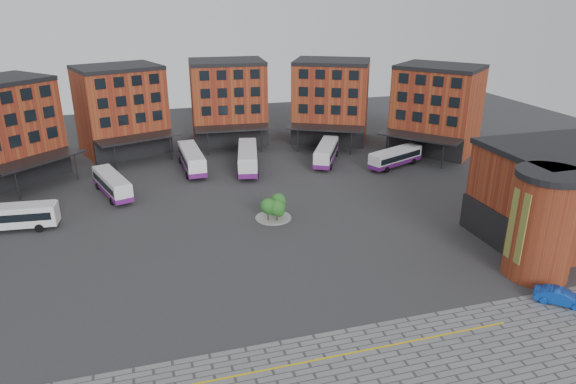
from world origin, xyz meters
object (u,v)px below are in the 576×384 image
object	(u,v)px
tree_island	(275,207)
bus_b	(112,184)
bus_c	(192,159)
bus_f	(395,157)
bus_d	(248,158)
bus_e	(326,152)
bus_a	(8,216)
blue_car	(560,297)

from	to	relation	value
tree_island	bus_b	size ratio (longest dim) A/B	0.41
bus_c	bus_f	bearing A→B (deg)	-15.55
bus_d	bus_e	distance (m)	12.90
bus_d	bus_f	bearing A→B (deg)	-0.78
bus_a	bus_e	bearing A→B (deg)	-67.25
bus_d	bus_f	size ratio (longest dim) A/B	1.23
bus_a	bus_c	world-z (taller)	bus_c
tree_island	bus_e	distance (m)	23.70
bus_c	bus_a	bearing A→B (deg)	-147.27
bus_c	blue_car	bearing A→B (deg)	-61.95
bus_a	bus_b	size ratio (longest dim) A/B	1.01
bus_a	bus_b	distance (m)	13.84
bus_f	bus_a	bearing A→B (deg)	-103.73
tree_island	blue_car	world-z (taller)	tree_island
bus_e	bus_c	bearing A→B (deg)	-157.35
bus_a	bus_e	world-z (taller)	bus_e
bus_b	bus_d	bearing A→B (deg)	-2.46
blue_car	bus_d	bearing A→B (deg)	63.42
bus_e	blue_car	world-z (taller)	bus_e
bus_f	bus_d	bearing A→B (deg)	-125.61
bus_a	bus_e	xyz separation A→B (m)	(43.88, 13.66, -0.10)
bus_b	blue_car	distance (m)	54.38
tree_island	bus_d	bearing A→B (deg)	87.60
bus_e	tree_island	bearing A→B (deg)	-96.76
bus_b	bus_e	size ratio (longest dim) A/B	0.99
bus_c	blue_car	xyz separation A→B (m)	(26.98, -46.07, -1.08)
bus_d	blue_car	xyz separation A→B (m)	(18.64, -43.90, -1.17)
bus_c	bus_e	size ratio (longest dim) A/B	1.09
bus_c	bus_e	distance (m)	21.36
tree_island	bus_f	bearing A→B (deg)	31.37
bus_d	bus_b	bearing A→B (deg)	-152.57
bus_d	blue_car	size ratio (longest dim) A/B	2.95
tree_island	bus_c	world-z (taller)	bus_c
tree_island	bus_f	world-z (taller)	tree_island
bus_e	bus_f	xyz separation A→B (m)	(9.68, -5.07, -0.13)
bus_b	bus_e	bearing A→B (deg)	-8.48
bus_c	bus_d	bearing A→B (deg)	-16.88
bus_b	blue_car	size ratio (longest dim) A/B	2.51
bus_a	bus_d	xyz separation A→B (m)	(30.98, 13.70, 0.10)
bus_e	bus_d	bearing A→B (deg)	-151.60
bus_c	tree_island	bearing A→B (deg)	-73.04
bus_c	bus_d	xyz separation A→B (m)	(8.34, -2.17, 0.09)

